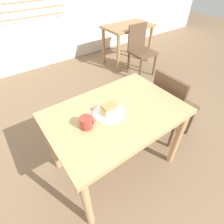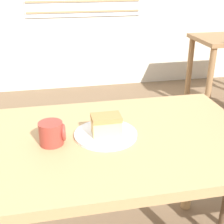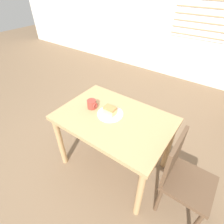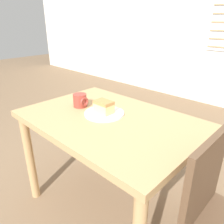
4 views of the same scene
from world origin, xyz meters
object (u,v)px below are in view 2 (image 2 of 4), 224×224
coffee_mug (52,133)px  plate (106,134)px  cake_slice (106,125)px  dining_table_near (120,158)px

coffee_mug → plate: bearing=6.0°
cake_slice → coffee_mug: size_ratio=1.16×
cake_slice → coffee_mug: bearing=-175.2°
dining_table_near → cake_slice: bearing=168.6°
dining_table_near → plate: 0.13m
plate → coffee_mug: 0.22m
cake_slice → coffee_mug: 0.21m
plate → cake_slice: bearing=-72.0°
plate → coffee_mug: bearing=-174.0°
plate → cake_slice: (0.00, -0.00, 0.05)m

